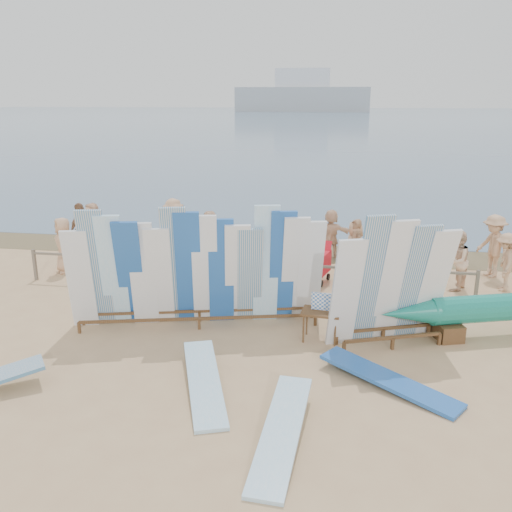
% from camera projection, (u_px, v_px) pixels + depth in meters
% --- Properties ---
extents(ground, '(160.00, 160.00, 0.00)m').
position_uv_depth(ground, '(217.00, 338.00, 11.79)').
color(ground, tan).
rests_on(ground, ground).
extents(ocean, '(320.00, 240.00, 0.02)m').
position_uv_depth(ocean, '(334.00, 118.00, 133.01)').
color(ocean, '#47617F').
rests_on(ocean, ground).
extents(wet_sand_strip, '(40.00, 2.60, 0.01)m').
position_uv_depth(wet_sand_strip, '(264.00, 249.00, 18.60)').
color(wet_sand_strip, brown).
rests_on(wet_sand_strip, ground).
extents(distant_ship, '(45.00, 8.00, 14.00)m').
position_uv_depth(distant_ship, '(302.00, 96.00, 182.57)').
color(distant_ship, '#999EA3').
rests_on(distant_ship, ocean).
extents(fence, '(12.08, 0.08, 0.90)m').
position_uv_depth(fence, '(242.00, 269.00, 14.45)').
color(fence, '#716555').
rests_on(fence, ground).
extents(main_surfboard_rack, '(5.68, 1.97, 2.84)m').
position_uv_depth(main_surfboard_rack, '(198.00, 272.00, 12.10)').
color(main_surfboard_rack, brown).
rests_on(main_surfboard_rack, ground).
extents(side_surfboard_rack, '(2.60, 1.56, 2.91)m').
position_uv_depth(side_surfboard_rack, '(392.00, 286.00, 11.11)').
color(side_surfboard_rack, brown).
rests_on(side_surfboard_rack, ground).
extents(vendor_table, '(0.87, 0.65, 1.08)m').
position_uv_depth(vendor_table, '(321.00, 325.00, 11.59)').
color(vendor_table, brown).
rests_on(vendor_table, ground).
extents(flat_board_d, '(2.55, 1.98, 0.26)m').
position_uv_depth(flat_board_d, '(388.00, 386.00, 9.83)').
color(flat_board_d, '#235AB0').
rests_on(flat_board_d, ground).
extents(flat_board_b, '(0.75, 2.72, 0.38)m').
position_uv_depth(flat_board_b, '(281.00, 442.00, 8.24)').
color(flat_board_b, '#97CFF1').
rests_on(flat_board_b, ground).
extents(flat_board_a, '(1.43, 2.73, 0.32)m').
position_uv_depth(flat_board_a, '(204.00, 389.00, 9.73)').
color(flat_board_a, '#97CFF1').
rests_on(flat_board_a, ground).
extents(beach_chair_left, '(0.57, 0.59, 0.81)m').
position_uv_depth(beach_chair_left, '(270.00, 273.00, 15.39)').
color(beach_chair_left, red).
rests_on(beach_chair_left, ground).
extents(beach_chair_right, '(0.80, 0.81, 0.91)m').
position_uv_depth(beach_chair_right, '(252.00, 272.00, 15.36)').
color(beach_chair_right, red).
rests_on(beach_chair_right, ground).
extents(stroller, '(0.78, 0.96, 1.15)m').
position_uv_depth(stroller, '(319.00, 267.00, 15.19)').
color(stroller, red).
rests_on(stroller, ground).
extents(beachgoer_7, '(0.55, 0.69, 1.66)m').
position_uv_depth(beachgoer_7, '(355.00, 247.00, 15.77)').
color(beachgoer_7, '#8C6042').
rests_on(beachgoer_7, ground).
extents(beachgoer_4, '(0.63, 0.99, 1.56)m').
position_uv_depth(beachgoer_4, '(231.00, 245.00, 16.21)').
color(beachgoer_4, '#8C6042').
rests_on(beachgoer_4, ground).
extents(beachgoer_6, '(0.73, 0.85, 1.58)m').
position_uv_depth(beachgoer_6, '(355.00, 247.00, 15.91)').
color(beachgoer_6, tan).
rests_on(beachgoer_6, ground).
extents(beachgoer_extra_0, '(0.63, 1.09, 1.58)m').
position_uv_depth(beachgoer_extra_0, '(505.00, 262.00, 14.50)').
color(beachgoer_extra_0, tan).
rests_on(beachgoer_extra_0, ground).
extents(beachgoer_1, '(0.65, 0.62, 1.60)m').
position_uv_depth(beachgoer_1, '(169.00, 248.00, 15.80)').
color(beachgoer_1, '#8C6042').
rests_on(beachgoer_1, ground).
extents(beachgoer_0, '(0.78, 0.89, 1.66)m').
position_uv_depth(beachgoer_0, '(64.00, 245.00, 16.01)').
color(beachgoer_0, tan).
rests_on(beachgoer_0, ground).
extents(beachgoer_9, '(0.96, 1.27, 1.83)m').
position_uv_depth(beachgoer_9, '(493.00, 246.00, 15.60)').
color(beachgoer_9, tan).
rests_on(beachgoer_9, ground).
extents(beachgoer_11, '(1.37, 1.55, 1.69)m').
position_uv_depth(beachgoer_11, '(93.00, 228.00, 18.05)').
color(beachgoer_11, beige).
rests_on(beachgoer_11, ground).
extents(beachgoer_5, '(1.49, 0.55, 1.58)m').
position_uv_depth(beachgoer_5, '(331.00, 233.00, 17.57)').
color(beachgoer_5, beige).
rests_on(beachgoer_5, ground).
extents(beachgoer_2, '(0.94, 0.95, 1.86)m').
position_uv_depth(beachgoer_2, '(212.00, 242.00, 15.94)').
color(beachgoer_2, beige).
rests_on(beachgoer_2, ground).
extents(beachgoer_8, '(0.71, 0.88, 1.63)m').
position_uv_depth(beachgoer_8, '(457.00, 261.00, 14.52)').
color(beachgoer_8, beige).
rests_on(beachgoer_8, ground).
extents(beachgoer_extra_1, '(0.71, 1.13, 1.79)m').
position_uv_depth(beachgoer_extra_1, '(82.00, 230.00, 17.53)').
color(beachgoer_extra_1, '#8C6042').
rests_on(beachgoer_extra_1, ground).
extents(beachgoer_3, '(0.97, 1.29, 1.85)m').
position_uv_depth(beachgoer_3, '(174.00, 226.00, 17.93)').
color(beachgoer_3, tan).
rests_on(beachgoer_3, ground).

